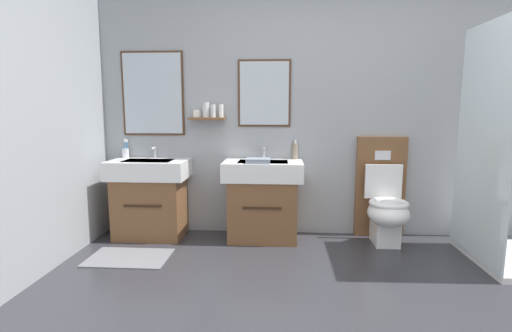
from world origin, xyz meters
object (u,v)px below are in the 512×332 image
object	(u,v)px
vanity_sink_left	(150,196)
vanity_sink_right	(263,198)
toothbrush_cup	(126,152)
toilet	(384,203)
folded_hand_towel	(258,161)
soap_dispenser	(295,151)

from	to	relation	value
vanity_sink_left	vanity_sink_right	distance (m)	1.12
vanity_sink_right	toothbrush_cup	xyz separation A→B (m)	(-1.42, 0.16, 0.42)
toilet	folded_hand_towel	size ratio (longest dim) A/B	4.55
vanity_sink_left	folded_hand_towel	size ratio (longest dim) A/B	3.51
vanity_sink_left	soap_dispenser	world-z (taller)	soap_dispenser
vanity_sink_right	soap_dispenser	size ratio (longest dim) A/B	3.95
soap_dispenser	folded_hand_towel	distance (m)	0.48
vanity_sink_right	toilet	xyz separation A→B (m)	(1.16, 0.00, -0.03)
vanity_sink_left	folded_hand_towel	world-z (taller)	folded_hand_towel
toilet	folded_hand_towel	world-z (taller)	toilet
vanity_sink_right	soap_dispenser	distance (m)	0.57
toilet	vanity_sink_left	bearing A→B (deg)	-179.92
vanity_sink_right	folded_hand_towel	size ratio (longest dim) A/B	3.51
vanity_sink_left	toilet	distance (m)	2.28
folded_hand_towel	vanity_sink_left	bearing A→B (deg)	172.47
toilet	toothbrush_cup	bearing A→B (deg)	176.43
vanity_sink_left	vanity_sink_right	bearing A→B (deg)	0.00
soap_dispenser	folded_hand_towel	size ratio (longest dim) A/B	0.89
toothbrush_cup	folded_hand_towel	size ratio (longest dim) A/B	0.91
vanity_sink_left	toilet	xyz separation A→B (m)	(2.28, 0.00, -0.03)
toothbrush_cup	vanity_sink_left	bearing A→B (deg)	-28.75
vanity_sink_left	vanity_sink_right	size ratio (longest dim) A/B	1.00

